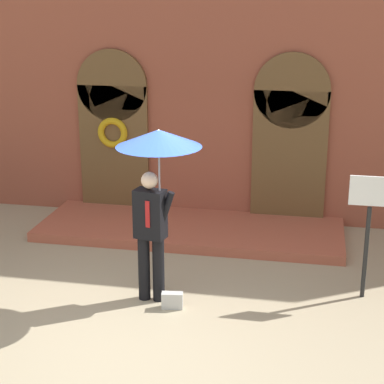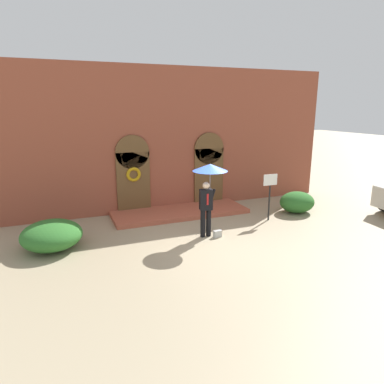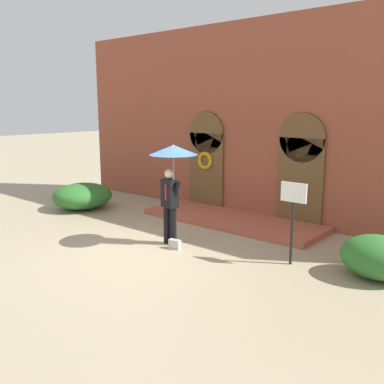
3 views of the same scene
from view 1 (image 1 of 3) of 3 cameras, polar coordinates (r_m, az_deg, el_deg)
ground_plane at (r=8.42m, az=-4.32°, el=-11.11°), size 80.00×80.00×0.00m
building_facade at (r=11.53m, az=0.91°, el=10.77°), size 14.00×2.30×5.60m
person_with_umbrella at (r=8.18m, az=-3.17°, el=2.50°), size 1.10×1.10×2.36m
handbag at (r=8.59m, az=-1.77°, el=-9.61°), size 0.29×0.16×0.22m
sign_post at (r=8.80m, az=15.45°, el=-2.14°), size 0.56×0.06×1.72m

